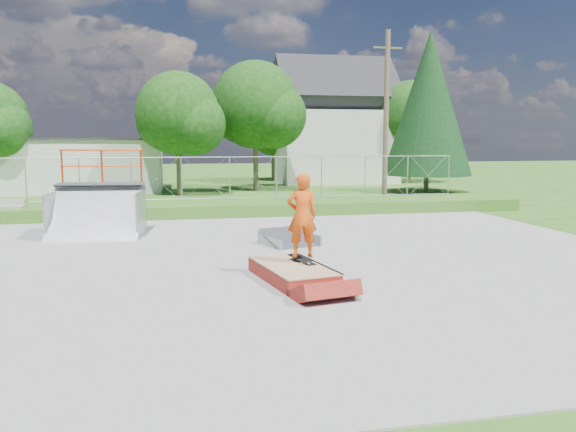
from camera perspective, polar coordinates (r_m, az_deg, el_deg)
name	(u,v)px	position (r m, az deg, el deg)	size (l,w,h in m)	color
ground	(273,264)	(13.65, -1.49, -4.89)	(120.00, 120.00, 0.00)	#2B5F1B
concrete_pad	(273,263)	(13.64, -1.49, -4.81)	(20.00, 16.00, 0.04)	gray
grass_berm	(232,208)	(22.90, -5.66, 0.82)	(24.00, 3.00, 0.50)	#2B5F1B
grind_box	(292,273)	(11.95, 0.43, -5.82)	(1.61, 2.60, 0.36)	maroon
quarter_pipe	(96,194)	(18.15, -18.95, 2.12)	(2.69, 2.28, 2.69)	gray
flat_bank_ramp	(290,239)	(15.96, 0.17, -2.30)	(1.33, 1.41, 0.41)	gray
skateboard	(302,260)	(12.16, 1.42, -4.50)	(0.22, 0.80, 0.02)	black
skater	(302,219)	(12.01, 1.44, -0.29)	(0.66, 0.43, 1.80)	#E74F10
concrete_stairs	(0,212)	(22.82, -27.19, 0.36)	(1.50, 1.60, 0.80)	gray
chain_link_fence	(230,178)	(23.78, -5.95, 3.85)	(20.00, 0.06, 1.80)	#A0A3A9
utility_building_flat	(75,166)	(35.60, -20.81, 4.82)	(10.00, 6.00, 3.00)	silver
gable_house	(333,128)	(40.73, 4.63, 8.88)	(8.40, 6.08, 8.94)	silver
utility_pole	(386,118)	(26.99, 9.93, 9.75)	(0.24, 0.24, 8.00)	brown
tree_left_near	(183,117)	(30.98, -10.66, 9.90)	(4.76, 4.48, 6.65)	brown
tree_center	(261,108)	(33.37, -2.80, 10.89)	(5.44, 5.12, 7.60)	brown
tree_right_far	(415,118)	(40.52, 12.79, 9.72)	(5.10, 4.80, 7.12)	brown
tree_back_mid	(277,131)	(41.67, -1.16, 8.59)	(4.08, 3.84, 5.70)	brown
conifer_tree	(429,104)	(33.41, 14.11, 11.02)	(5.04, 5.04, 9.10)	brown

